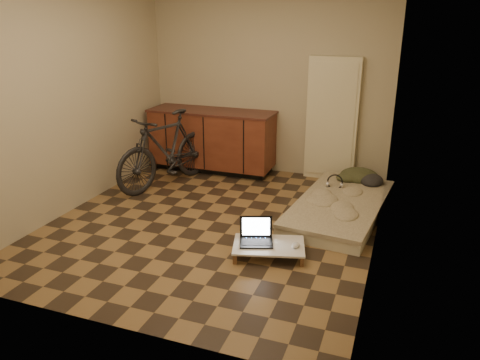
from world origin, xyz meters
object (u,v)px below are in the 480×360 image
(bicycle, at_px, (166,146))
(laptop, at_px, (256,237))
(futon, at_px, (340,207))
(lap_desk, at_px, (269,246))

(bicycle, bearing_deg, laptop, -19.79)
(futon, xyz_separation_m, lap_desk, (-0.50, -1.26, 0.02))
(futon, height_order, laptop, laptop)
(futon, relative_size, lap_desk, 2.58)
(lap_desk, height_order, laptop, laptop)
(futon, xyz_separation_m, laptop, (-0.64, -1.23, 0.08))
(bicycle, xyz_separation_m, laptop, (1.74, -1.41, -0.39))
(lap_desk, bearing_deg, laptop, 154.68)
(bicycle, relative_size, lap_desk, 2.20)
(bicycle, distance_m, lap_desk, 2.40)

